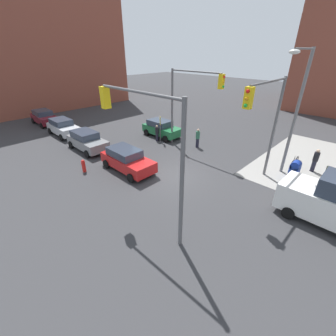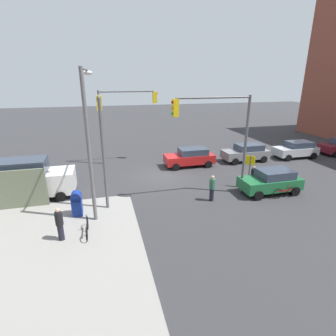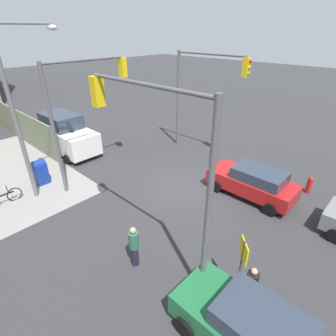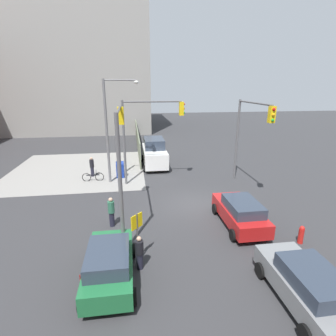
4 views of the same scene
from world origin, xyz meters
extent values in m
plane|color=#333335|center=(0.00, 0.00, 0.00)|extent=(120.00, 120.00, 0.00)
cylinder|color=#59595B|center=(-4.50, 4.50, 3.25)|extent=(0.18, 0.18, 6.50)
cylinder|color=#59595B|center=(-2.12, 4.50, 6.38)|extent=(4.76, 0.12, 0.12)
cube|color=yellow|center=(0.26, 4.50, 5.85)|extent=(0.32, 0.36, 1.00)
sphere|color=red|center=(0.44, 4.50, 6.17)|extent=(0.18, 0.18, 0.18)
sphere|color=orange|center=(0.44, 4.50, 5.85)|extent=(0.18, 0.18, 0.18)
sphere|color=green|center=(0.44, 4.50, 5.53)|extent=(0.18, 0.18, 0.18)
cylinder|color=#59595B|center=(4.50, -4.50, 3.25)|extent=(0.18, 0.18, 6.50)
cylinder|color=#59595B|center=(2.07, -4.50, 6.38)|extent=(4.87, 0.12, 0.12)
cube|color=yellow|center=(-0.37, -4.50, 5.85)|extent=(0.32, 0.36, 1.00)
sphere|color=red|center=(-0.55, -4.50, 6.17)|extent=(0.18, 0.18, 0.18)
sphere|color=orange|center=(-0.55, -4.50, 5.85)|extent=(0.18, 0.18, 0.18)
sphere|color=green|center=(-0.55, -4.50, 5.53)|extent=(0.18, 0.18, 0.18)
cylinder|color=#59595B|center=(4.50, 4.50, 3.25)|extent=(0.18, 0.18, 6.50)
cylinder|color=#59595B|center=(4.50, 2.30, 6.38)|extent=(0.12, 4.39, 0.12)
cube|color=yellow|center=(4.50, 0.11, 5.85)|extent=(0.36, 0.32, 1.00)
sphere|color=red|center=(4.50, -0.07, 6.17)|extent=(0.18, 0.18, 0.18)
sphere|color=orange|center=(4.50, -0.07, 5.85)|extent=(0.18, 0.18, 0.18)
sphere|color=green|center=(4.50, -0.07, 5.53)|extent=(0.18, 0.18, 0.18)
cylinder|color=slate|center=(5.20, 5.80, 4.00)|extent=(0.20, 0.20, 8.00)
cylinder|color=slate|center=(5.10, 4.60, 7.90)|extent=(0.30, 2.40, 0.10)
ellipsoid|color=silver|center=(5.00, 3.41, 7.75)|extent=(0.56, 0.36, 0.24)
cylinder|color=#4C4C4C|center=(-5.40, 3.86, 1.20)|extent=(0.08, 0.08, 2.40)
cube|color=yellow|center=(-5.40, 3.86, 2.05)|extent=(0.48, 0.48, 0.64)
cube|color=navy|center=(6.20, 5.00, 0.57)|extent=(0.56, 0.64, 1.15)
cylinder|color=navy|center=(6.20, 5.00, 1.15)|extent=(0.56, 0.64, 0.56)
cylinder|color=red|center=(-5.00, -4.20, 0.40)|extent=(0.26, 0.26, 0.80)
sphere|color=red|center=(-5.00, -4.20, 0.82)|extent=(0.24, 0.24, 0.24)
cube|color=#B21919|center=(-2.87, -1.85, 0.70)|extent=(4.36, 1.80, 0.75)
cube|color=#2D3847|center=(-3.22, -1.85, 1.35)|extent=(2.44, 1.58, 0.55)
cylinder|color=black|center=(-1.39, -0.95, 0.32)|extent=(0.64, 0.22, 0.64)
cylinder|color=black|center=(-1.39, -2.75, 0.32)|extent=(0.64, 0.22, 0.64)
cylinder|color=black|center=(-4.36, -0.95, 0.32)|extent=(0.64, 0.22, 0.64)
cylinder|color=black|center=(-4.36, -2.75, 0.32)|extent=(0.64, 0.22, 0.64)
cylinder|color=black|center=(-7.03, -1.07, 0.32)|extent=(0.64, 0.22, 0.64)
cube|color=#1E6638|center=(-6.34, 5.00, 0.70)|extent=(4.07, 1.80, 0.75)
cube|color=#2D3847|center=(-6.66, 5.00, 1.35)|extent=(2.28, 1.58, 0.55)
cylinder|color=black|center=(-4.95, 5.90, 0.32)|extent=(0.64, 0.22, 0.64)
cylinder|color=black|center=(-4.95, 4.10, 0.32)|extent=(0.64, 0.22, 0.64)
cube|color=white|center=(9.20, 1.80, 1.02)|extent=(5.40, 2.10, 1.40)
cube|color=#2D3847|center=(9.63, 1.80, 2.17)|extent=(3.02, 1.85, 0.90)
cylinder|color=black|center=(7.36, 0.75, 0.32)|extent=(0.64, 0.22, 0.64)
cylinder|color=black|center=(7.36, 2.85, 0.32)|extent=(0.64, 0.22, 0.64)
cylinder|color=black|center=(11.03, 0.75, 0.32)|extent=(0.64, 0.22, 0.64)
cylinder|color=black|center=(11.03, 2.85, 0.32)|extent=(0.64, 0.22, 0.64)
cylinder|color=black|center=(-5.80, 3.80, 1.05)|extent=(0.36, 0.36, 0.60)
sphere|color=tan|center=(-5.80, 3.80, 1.45)|extent=(0.20, 0.20, 0.20)
cylinder|color=#1E1E2D|center=(-5.80, 3.80, 0.38)|extent=(0.28, 0.28, 0.75)
cylinder|color=#2D664C|center=(-2.00, 5.20, 1.16)|extent=(0.36, 0.36, 0.66)
sphere|color=tan|center=(-2.00, 5.20, 1.61)|extent=(0.23, 0.23, 0.23)
cylinder|color=#1E1E2D|center=(-2.00, 5.20, 0.42)|extent=(0.28, 0.28, 0.83)
torus|color=black|center=(5.60, 6.68, 0.33)|extent=(0.05, 0.71, 0.71)
cube|color=black|center=(5.60, 7.20, 0.51)|extent=(0.04, 1.04, 0.08)
cylinder|color=black|center=(5.60, 6.92, 0.75)|extent=(0.04, 0.04, 0.40)
camera|label=1|loc=(9.32, -10.22, 7.83)|focal=24.00mm
camera|label=2|loc=(4.52, 19.30, 7.44)|focal=28.00mm
camera|label=3|loc=(-7.60, 9.40, 7.72)|focal=28.00mm
camera|label=4|loc=(-15.33, 3.92, 7.53)|focal=28.00mm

